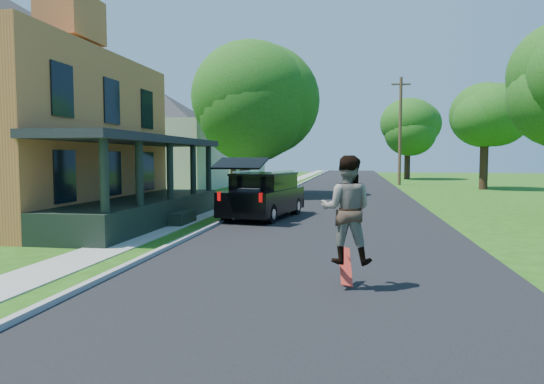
# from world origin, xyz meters

# --- Properties ---
(ground) EXTENTS (140.00, 140.00, 0.00)m
(ground) POSITION_xyz_m (0.00, 0.00, 0.00)
(ground) COLOR #214C0F
(ground) RESTS_ON ground
(street) EXTENTS (8.00, 120.00, 0.02)m
(street) POSITION_xyz_m (0.00, 20.00, 0.00)
(street) COLOR black
(street) RESTS_ON ground
(curb) EXTENTS (0.15, 120.00, 0.12)m
(curb) POSITION_xyz_m (-4.05, 20.00, 0.00)
(curb) COLOR #989893
(curb) RESTS_ON ground
(sidewalk) EXTENTS (1.30, 120.00, 0.03)m
(sidewalk) POSITION_xyz_m (-5.60, 20.00, 0.00)
(sidewalk) COLOR #9C9A93
(sidewalk) RESTS_ON ground
(front_walk) EXTENTS (6.50, 1.20, 0.03)m
(front_walk) POSITION_xyz_m (-9.50, 6.00, 0.00)
(front_walk) COLOR #9C9A93
(front_walk) RESTS_ON ground
(neighbor_house_mid) EXTENTS (12.78, 12.78, 8.30)m
(neighbor_house_mid) POSITION_xyz_m (-13.50, 24.00, 4.19)
(neighbor_house_mid) COLOR beige
(neighbor_house_mid) RESTS_ON ground
(neighbor_house_far) EXTENTS (12.78, 12.78, 8.30)m
(neighbor_house_far) POSITION_xyz_m (-13.50, 40.00, 4.19)
(neighbor_house_far) COLOR beige
(neighbor_house_far) RESTS_ON ground
(black_suv) EXTENTS (2.75, 5.36, 2.38)m
(black_suv) POSITION_xyz_m (-2.82, 8.17, 0.91)
(black_suv) COLOR black
(black_suv) RESTS_ON ground
(skateboarder) EXTENTS (0.98, 0.79, 1.93)m
(skateboarder) POSITION_xyz_m (0.58, -1.71, 1.45)
(skateboarder) COLOR black
(skateboarder) RESTS_ON ground
(skateboard) EXTENTS (0.28, 0.66, 0.65)m
(skateboard) POSITION_xyz_m (0.57, -1.60, 0.37)
(skateboard) COLOR red
(skateboard) RESTS_ON ground
(tree_left_mid) EXTENTS (7.13, 6.93, 9.71)m
(tree_left_mid) POSITION_xyz_m (-6.05, 18.82, 6.05)
(tree_left_mid) COLOR black
(tree_left_mid) RESTS_ON ground
(tree_left_far) EXTENTS (5.36, 5.25, 8.39)m
(tree_left_far) POSITION_xyz_m (-10.69, 34.01, 5.57)
(tree_left_far) COLOR black
(tree_left_far) RESTS_ON ground
(tree_right_mid) EXTENTS (7.14, 6.83, 9.18)m
(tree_right_mid) POSITION_xyz_m (10.10, 27.88, 6.13)
(tree_right_mid) COLOR black
(tree_right_mid) RESTS_ON ground
(tree_right_far) EXTENTS (8.61, 8.78, 9.67)m
(tree_right_far) POSITION_xyz_m (6.35, 45.19, 6.00)
(tree_right_far) COLOR black
(tree_right_far) RESTS_ON ground
(utility_pole_far) EXTENTS (1.63, 0.32, 9.28)m
(utility_pole_far) POSITION_xyz_m (4.50, 32.98, 4.78)
(utility_pole_far) COLOR #513525
(utility_pole_far) RESTS_ON ground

